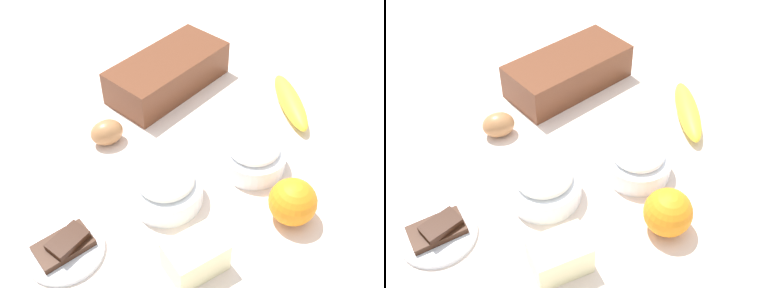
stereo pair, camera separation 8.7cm
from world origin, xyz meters
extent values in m
cube|color=beige|center=(0.00, 0.00, -0.01)|extent=(2.40, 2.40, 0.02)
cube|color=brown|center=(0.10, 0.22, 0.04)|extent=(0.30, 0.18, 0.08)
cube|color=black|center=(0.10, 0.22, 0.04)|extent=(0.29, 0.17, 0.07)
cylinder|color=white|center=(-0.10, -0.05, 0.02)|extent=(0.13, 0.13, 0.04)
torus|color=white|center=(-0.10, -0.05, 0.04)|extent=(0.13, 0.13, 0.01)
ellipsoid|color=white|center=(-0.10, -0.05, 0.05)|extent=(0.10, 0.10, 0.04)
cylinder|color=white|center=(0.08, -0.09, 0.02)|extent=(0.13, 0.13, 0.04)
torus|color=white|center=(0.08, -0.09, 0.04)|extent=(0.13, 0.13, 0.01)
ellipsoid|color=white|center=(0.08, -0.09, 0.05)|extent=(0.10, 0.10, 0.03)
ellipsoid|color=yellow|center=(0.26, -0.01, 0.02)|extent=(0.13, 0.19, 0.04)
sphere|color=orange|center=(0.05, -0.21, 0.04)|extent=(0.08, 0.08, 0.08)
cube|color=#F4EDB2|center=(-0.14, -0.19, 0.03)|extent=(0.10, 0.07, 0.06)
ellipsoid|color=#A67043|center=(-0.11, 0.14, 0.03)|extent=(0.07, 0.06, 0.05)
cylinder|color=white|center=(-0.29, -0.04, 0.01)|extent=(0.13, 0.13, 0.01)
cube|color=#381E11|center=(-0.29, -0.04, 0.02)|extent=(0.09, 0.06, 0.01)
cube|color=black|center=(-0.28, -0.05, 0.03)|extent=(0.07, 0.05, 0.01)
camera|label=1|loc=(-0.38, -0.50, 0.65)|focal=43.13mm
camera|label=2|loc=(-0.31, -0.55, 0.65)|focal=43.13mm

